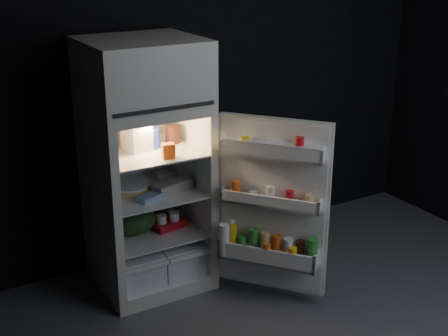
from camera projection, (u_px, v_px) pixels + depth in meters
wall_back at (208, 81)px, 4.83m from camera, size 4.00×0.00×2.70m
refrigerator at (145, 158)px, 4.32m from camera, size 0.76×0.71×1.78m
fridge_door at (271, 210)px, 4.16m from camera, size 0.61×0.68×1.22m
milk_jug at (137, 133)px, 4.21m from camera, size 0.19×0.19×0.24m
mayo_jar at (151, 138)px, 4.28m from camera, size 0.12×0.12×0.14m
jam_jar at (172, 134)px, 4.39m from camera, size 0.13×0.13×0.13m
amber_bottle at (111, 134)px, 4.23m from camera, size 0.10×0.10×0.22m
small_carton at (168, 151)px, 4.08m from camera, size 0.09×0.08×0.10m
egg_carton at (173, 186)px, 4.34m from camera, size 0.31×0.19×0.07m
pie at (129, 187)px, 4.37m from camera, size 0.39×0.39×0.04m
flat_package at (151, 197)px, 4.20m from camera, size 0.22×0.15×0.04m
wrapped_pkg at (163, 175)px, 4.58m from camera, size 0.11×0.09×0.05m
produce_bag at (134, 220)px, 4.38m from camera, size 0.40×0.37×0.20m
yogurt_tray at (169, 224)px, 4.49m from camera, size 0.26×0.17×0.05m
small_can_red at (158, 211)px, 4.66m from camera, size 0.09×0.09×0.09m
small_can_silver at (169, 213)px, 4.62m from camera, size 0.07×0.07×0.09m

